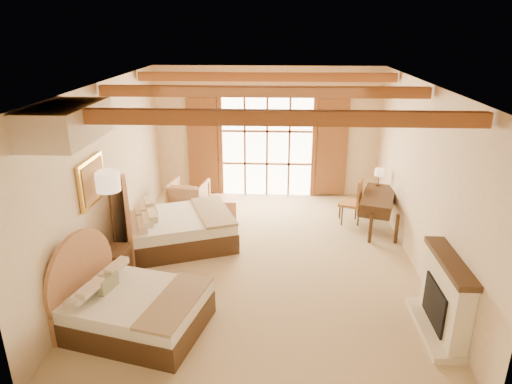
# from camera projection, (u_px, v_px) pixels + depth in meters

# --- Properties ---
(floor) EXTENTS (7.00, 7.00, 0.00)m
(floor) POSITION_uv_depth(u_px,v_px,m) (262.00, 259.00, 8.49)
(floor) COLOR tan
(floor) RESTS_ON ground
(wall_back) EXTENTS (5.50, 0.00, 5.50)m
(wall_back) POSITION_uv_depth(u_px,v_px,m) (267.00, 133.00, 11.22)
(wall_back) COLOR beige
(wall_back) RESTS_ON ground
(wall_left) EXTENTS (0.00, 7.00, 7.00)m
(wall_left) POSITION_uv_depth(u_px,v_px,m) (107.00, 175.00, 8.06)
(wall_left) COLOR beige
(wall_left) RESTS_ON ground
(wall_right) EXTENTS (0.00, 7.00, 7.00)m
(wall_right) POSITION_uv_depth(u_px,v_px,m) (422.00, 180.00, 7.81)
(wall_right) COLOR beige
(wall_right) RESTS_ON ground
(ceiling) EXTENTS (7.00, 7.00, 0.00)m
(ceiling) POSITION_uv_depth(u_px,v_px,m) (263.00, 84.00, 7.38)
(ceiling) COLOR #AE6C3C
(ceiling) RESTS_ON ground
(ceiling_beams) EXTENTS (5.39, 4.60, 0.18)m
(ceiling_beams) POSITION_uv_depth(u_px,v_px,m) (263.00, 92.00, 7.42)
(ceiling_beams) COLOR brown
(ceiling_beams) RESTS_ON ceiling
(french_doors) EXTENTS (3.95, 0.08, 2.60)m
(french_doors) POSITION_uv_depth(u_px,v_px,m) (267.00, 147.00, 11.28)
(french_doors) COLOR white
(french_doors) RESTS_ON ground
(fireplace) EXTENTS (0.46, 1.40, 1.16)m
(fireplace) POSITION_uv_depth(u_px,v_px,m) (444.00, 300.00, 6.32)
(fireplace) COLOR beige
(fireplace) RESTS_ON ground
(painting) EXTENTS (0.06, 0.95, 0.75)m
(painting) POSITION_uv_depth(u_px,v_px,m) (92.00, 181.00, 7.30)
(painting) COLOR #EFB84A
(painting) RESTS_ON wall_left
(canopy_valance) EXTENTS (0.70, 1.40, 0.45)m
(canopy_valance) POSITION_uv_depth(u_px,v_px,m) (66.00, 123.00, 5.70)
(canopy_valance) COLOR beige
(canopy_valance) RESTS_ON ceiling
(bed_near) EXTENTS (2.16, 1.80, 1.22)m
(bed_near) POSITION_uv_depth(u_px,v_px,m) (127.00, 306.00, 6.45)
(bed_near) COLOR #3E2A17
(bed_near) RESTS_ON floor
(bed_far) EXTENTS (2.54, 2.15, 1.34)m
(bed_far) POSITION_uv_depth(u_px,v_px,m) (172.00, 225.00, 8.93)
(bed_far) COLOR #3E2A17
(bed_far) RESTS_ON floor
(nightstand) EXTENTS (0.53, 0.53, 0.63)m
(nightstand) POSITION_uv_depth(u_px,v_px,m) (112.00, 266.00, 7.60)
(nightstand) COLOR #3E2A17
(nightstand) RESTS_ON floor
(floor_lamp) EXTENTS (0.40, 0.40, 1.87)m
(floor_lamp) POSITION_uv_depth(u_px,v_px,m) (109.00, 188.00, 7.47)
(floor_lamp) COLOR #392716
(floor_lamp) RESTS_ON floor
(armchair) EXTENTS (0.93, 0.95, 0.76)m
(armchair) POSITION_uv_depth(u_px,v_px,m) (189.00, 197.00, 10.49)
(armchair) COLOR tan
(armchair) RESTS_ON floor
(ottoman) EXTENTS (0.64, 0.64, 0.42)m
(ottoman) POSITION_uv_depth(u_px,v_px,m) (223.00, 207.00, 10.37)
(ottoman) COLOR tan
(ottoman) RESTS_ON floor
(desk) EXTENTS (1.01, 1.56, 0.78)m
(desk) POSITION_uv_depth(u_px,v_px,m) (377.00, 211.00, 9.62)
(desk) COLOR #3E2A17
(desk) RESTS_ON floor
(desk_chair) EXTENTS (0.57, 0.56, 1.01)m
(desk_chair) POSITION_uv_depth(u_px,v_px,m) (350.00, 209.00, 9.97)
(desk_chair) COLOR #A96632
(desk_chair) RESTS_ON floor
(desk_lamp) EXTENTS (0.19, 0.19, 0.38)m
(desk_lamp) POSITION_uv_depth(u_px,v_px,m) (379.00, 173.00, 9.93)
(desk_lamp) COLOR #392716
(desk_lamp) RESTS_ON desk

